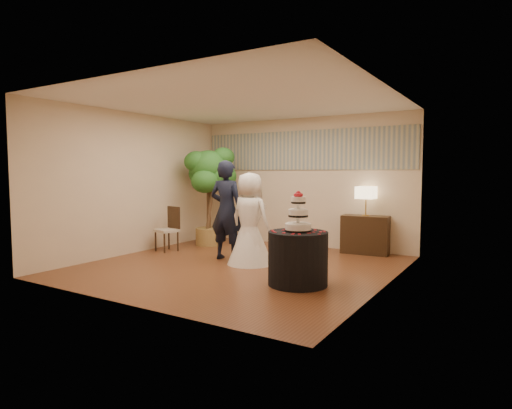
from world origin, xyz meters
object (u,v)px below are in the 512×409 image
Objects in this scene: console at (365,235)px; side_chair at (167,229)px; wedding_cake at (298,211)px; table_lamp at (366,201)px; bride at (250,219)px; ficus_tree at (209,195)px; groom at (227,210)px; cake_table at (298,258)px.

console is 1.00× the size of side_chair.
table_lamp is (0.10, 2.83, -0.02)m from wedding_cake.
console is 0.67m from table_lamp.
console is at bearing -120.92° from bride.
console is at bearing 87.88° from wedding_cake.
ficus_tree is (-3.29, -0.81, 0.06)m from table_lamp.
groom reaches higher than cake_table.
ficus_tree reaches higher than cake_table.
wedding_cake is at bearing 153.22° from bride.
groom is at bearing 11.56° from side_chair.
side_chair reaches higher than console.
groom is at bearing -136.71° from table_lamp.
console is (1.44, 2.01, -0.43)m from bride.
cake_table is at bearing 0.00° from wedding_cake.
groom is 0.83× the size of ficus_tree.
ficus_tree is at bearing -171.02° from console.
ficus_tree is at bearing 147.61° from wedding_cake.
bride is at bearing 9.07° from side_chair.
groom reaches higher than bride.
cake_table is at bearing -92.12° from table_lamp.
table_lamp is (2.02, 1.91, 0.13)m from groom.
wedding_cake reaches higher than cake_table.
table_lamp is at bearing -120.92° from bride.
cake_table is 2.84m from console.
ficus_tree reaches higher than bride.
bride is at bearing 165.12° from groom.
ficus_tree is (-1.84, 1.20, 0.30)m from bride.
table_lamp reaches higher than console.
ficus_tree is (-1.26, 1.09, 0.19)m from groom.
console is 0.41× the size of ficus_tree.
bride is at bearing 148.49° from wedding_cake.
groom is 2.78m from table_lamp.
bride is 1.78× the size of side_chair.
groom is at bearing 154.18° from cake_table.
ficus_tree is at bearing -166.08° from table_lamp.
table_lamp is at bearing -141.11° from groom.
cake_table is at bearing -97.06° from console.
bride is 2.49m from table_lamp.
table_lamp is at bearing 13.92° from ficus_tree.
bride is 0.73× the size of ficus_tree.
bride is 1.77× the size of console.
bride is 1.63m from cake_table.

